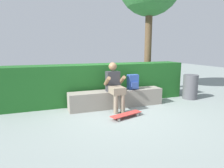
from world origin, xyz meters
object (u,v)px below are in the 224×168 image
Objects in this scene: skateboard_near_person at (126,114)px; backpack_on_bench at (133,82)px; trash_bin at (190,87)px; person_skater at (115,85)px; bench_main at (117,98)px.

skateboard_near_person is 1.19m from backpack_on_bench.
trash_bin is at bearing 19.21° from skateboard_near_person.
person_skater is 0.88m from skateboard_near_person.
trash_bin is at bearing 5.07° from person_skater.
trash_bin is at bearing 0.51° from bench_main.
bench_main is at bearing -179.49° from trash_bin.
skateboard_near_person is at bearing -123.87° from backpack_on_bench.
trash_bin is (2.58, 0.90, 0.30)m from skateboard_near_person.
skateboard_near_person is at bearing -97.16° from bench_main.
backpack_on_bench is 2.02m from trash_bin.
person_skater is 2.63m from trash_bin.
trash_bin is (2.47, 0.02, 0.15)m from bench_main.
backpack_on_bench is (0.47, -0.01, 0.42)m from bench_main.
skateboard_near_person is (0.03, -0.67, -0.58)m from person_skater.
backpack_on_bench is at bearing 56.13° from skateboard_near_person.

